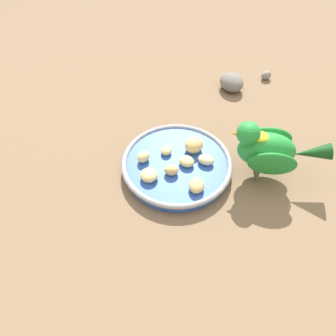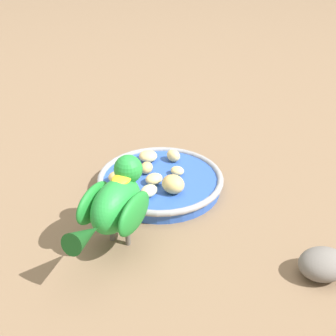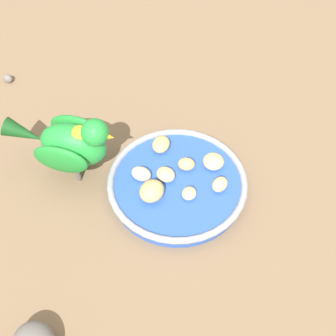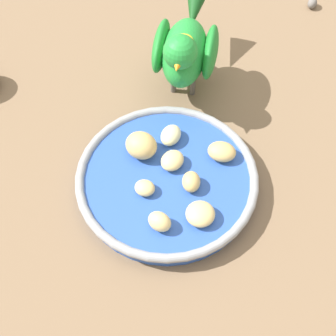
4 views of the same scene
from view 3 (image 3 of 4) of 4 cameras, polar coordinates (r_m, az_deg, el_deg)
ground_plane at (r=0.77m, az=-0.03°, el=-3.57°), size 4.00×4.00×0.00m
feeding_bowl at (r=0.76m, az=1.09°, el=-1.93°), size 0.22×0.22×0.03m
apple_piece_0 at (r=0.78m, az=5.33°, el=0.78°), size 0.04×0.04×0.02m
apple_piece_1 at (r=0.79m, az=-0.69°, el=2.79°), size 0.04×0.04×0.02m
apple_piece_2 at (r=0.73m, az=-1.90°, el=-2.71°), size 0.05×0.05×0.03m
apple_piece_3 at (r=0.75m, az=6.08°, el=-1.91°), size 0.03×0.03×0.02m
apple_piece_4 at (r=0.76m, az=-0.40°, el=-0.77°), size 0.04×0.04×0.02m
apple_piece_5 at (r=0.74m, az=2.48°, el=-2.97°), size 0.03×0.03×0.01m
apple_piece_6 at (r=0.77m, az=2.17°, el=0.46°), size 0.03×0.03×0.02m
apple_piece_7 at (r=0.76m, az=-3.14°, el=-0.67°), size 0.04×0.04×0.02m
parrot at (r=0.75m, az=-11.26°, el=2.96°), size 0.18×0.11×0.13m
pebble_1 at (r=0.99m, az=-18.17°, el=9.90°), size 0.02×0.02×0.02m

